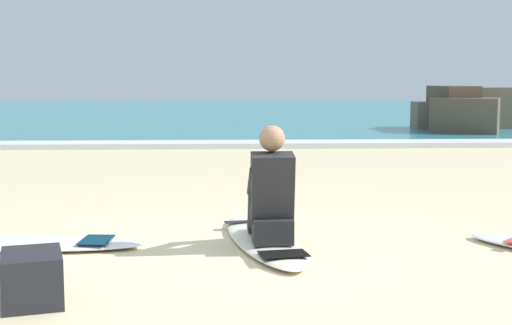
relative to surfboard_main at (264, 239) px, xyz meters
The scene contains 8 objects.
ground_plane 0.53m from the surfboard_main, 93.27° to the right, with size 80.00×80.00×0.00m, color beige.
sea 22.23m from the surfboard_main, 90.08° to the left, with size 80.00×28.00×0.10m, color teal.
breaking_foam 8.53m from the surfboard_main, 90.20° to the left, with size 80.00×0.90×0.11m, color white.
surfboard_main is the anchor object (origin of this frame).
surfer_seated 0.44m from the surfboard_main, 75.35° to the right, with size 0.38×0.71×0.95m.
surfboard_spare_near 2.08m from the surfboard_main, behind, with size 2.20×0.69×0.08m.
rock_outcrop_distant 13.38m from the surfboard_main, 63.94° to the left, with size 3.10×3.56×1.22m.
beach_bag 2.17m from the surfboard_main, 134.94° to the right, with size 0.36×0.48×0.32m, color #232328.
Camera 1 is at (-0.30, -5.32, 1.39)m, focal length 49.39 mm.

